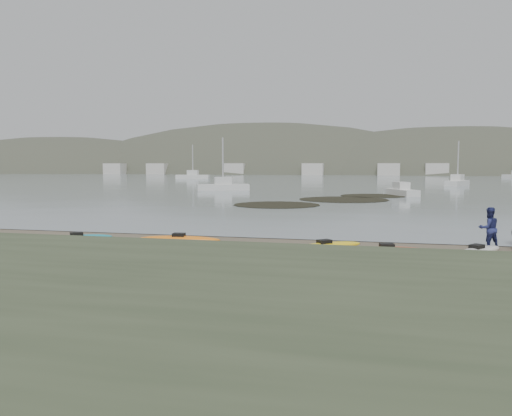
# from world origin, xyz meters

# --- Properties ---
(ground) EXTENTS (600.00, 600.00, 0.00)m
(ground) POSITION_xyz_m (0.00, 0.00, 0.00)
(ground) COLOR tan
(ground) RESTS_ON ground
(wet_sand) EXTENTS (60.00, 60.00, 0.00)m
(wet_sand) POSITION_xyz_m (0.00, -0.30, 0.00)
(wet_sand) COLOR brown
(wet_sand) RESTS_ON ground
(water) EXTENTS (1200.00, 1200.00, 0.00)m
(water) POSITION_xyz_m (0.00, 300.00, 0.01)
(water) COLOR slate
(water) RESTS_ON ground
(kayaks) EXTENTS (23.05, 8.01, 0.34)m
(kayaks) POSITION_xyz_m (-2.25, -4.33, 0.17)
(kayaks) COLOR #FFEF15
(kayaks) RESTS_ON ground
(person_east) EXTENTS (1.05, 0.93, 1.81)m
(person_east) POSITION_xyz_m (10.38, -0.80, 0.90)
(person_east) COLOR navy
(person_east) RESTS_ON ground
(kelp_mats) EXTENTS (15.88, 22.58, 0.04)m
(kelp_mats) POSITION_xyz_m (1.79, 27.34, 0.03)
(kelp_mats) COLOR black
(kelp_mats) RESTS_ON water
(moored_boats) EXTENTS (88.05, 87.72, 1.17)m
(moored_boats) POSITION_xyz_m (1.19, 79.18, 0.53)
(moored_boats) COLOR silver
(moored_boats) RESTS_ON ground
(far_hills) EXTENTS (550.00, 135.00, 80.00)m
(far_hills) POSITION_xyz_m (39.38, 193.97, -15.93)
(far_hills) COLOR #384235
(far_hills) RESTS_ON ground
(far_town) EXTENTS (199.00, 5.00, 4.00)m
(far_town) POSITION_xyz_m (6.00, 145.00, 2.00)
(far_town) COLOR beige
(far_town) RESTS_ON ground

